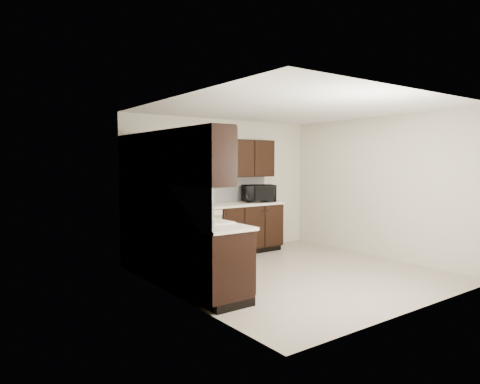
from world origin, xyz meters
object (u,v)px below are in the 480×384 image
storage_bin (153,207)px  sink (200,226)px  blue_pitcher (201,210)px  toaster_oven (186,200)px  microwave (259,193)px

storage_bin → sink: bearing=-88.7°
sink → blue_pitcher: 0.25m
toaster_oven → blue_pitcher: size_ratio=1.32×
sink → storage_bin: sink is taller
sink → storage_bin: 1.37m
sink → blue_pitcher: size_ratio=3.05×
blue_pitcher → sink: bearing=-103.7°
microwave → blue_pitcher: 2.70m
toaster_oven → storage_bin: size_ratio=0.86×
sink → blue_pitcher: bearing=56.1°
toaster_oven → storage_bin: bearing=-143.3°
toaster_oven → sink: bearing=-101.6°
storage_bin → microwave: bearing=8.1°
sink → toaster_oven: size_ratio=2.32×
storage_bin → blue_pitcher: 1.23m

